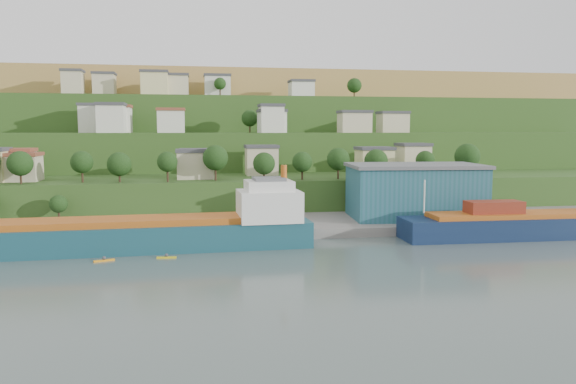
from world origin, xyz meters
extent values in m
plane|color=#475753|center=(0.00, 0.00, 0.00)|extent=(500.00, 500.00, 0.00)
cube|color=slate|center=(20.00, 28.00, 0.00)|extent=(220.00, 26.00, 4.00)
cube|color=#284719|center=(0.00, 56.00, 0.00)|extent=(260.00, 32.00, 20.00)
cube|color=#284719|center=(0.00, 86.00, 0.00)|extent=(280.00, 32.00, 44.00)
cube|color=#284719|center=(0.00, 116.00, 0.00)|extent=(300.00, 32.00, 70.00)
cube|color=#A27B3D|center=(0.00, 190.00, 0.00)|extent=(360.00, 120.00, 96.00)
cube|color=beige|center=(-49.47, 56.63, 13.65)|extent=(8.69, 7.37, 7.29)
cube|color=brown|center=(-49.47, 56.63, 17.74)|extent=(9.29, 7.97, 0.90)
cube|color=beige|center=(-46.83, 52.45, 13.16)|extent=(8.31, 8.32, 6.32)
cube|color=brown|center=(-46.83, 52.45, 16.77)|extent=(8.91, 8.92, 0.90)
cube|color=beige|center=(-3.60, 52.20, 13.48)|extent=(9.56, 7.90, 6.95)
cube|color=#3F3F44|center=(-3.60, 52.20, 17.40)|extent=(10.16, 8.50, 0.90)
cube|color=beige|center=(-3.29, 52.37, 13.54)|extent=(8.51, 7.90, 7.09)
cube|color=#3F3F44|center=(-3.29, 52.37, 17.54)|extent=(9.11, 8.50, 0.90)
cube|color=beige|center=(15.13, 61.18, 13.87)|extent=(8.85, 7.21, 7.73)
cube|color=#3F3F44|center=(15.13, 61.18, 18.18)|extent=(9.45, 7.81, 0.90)
cube|color=beige|center=(46.22, 53.35, 13.64)|extent=(9.23, 8.10, 7.28)
cube|color=#3F3F44|center=(46.22, 53.35, 17.73)|extent=(9.83, 8.70, 0.90)
cube|color=beige|center=(60.65, 60.48, 14.06)|extent=(8.43, 8.15, 8.11)
cube|color=#3F3F44|center=(60.65, 60.48, 18.56)|extent=(9.03, 8.75, 0.90)
cube|color=silver|center=(-35.85, 91.17, 26.25)|extent=(7.36, 7.44, 8.50)
cube|color=#3F3F44|center=(-35.85, 91.17, 30.95)|extent=(7.96, 8.04, 0.90)
cube|color=beige|center=(-31.74, 91.77, 26.11)|extent=(7.71, 7.85, 8.22)
cube|color=#3F3F44|center=(-31.74, 91.77, 30.67)|extent=(8.31, 8.45, 0.90)
cube|color=silver|center=(-28.42, 80.88, 26.11)|extent=(7.97, 8.88, 8.22)
cube|color=#3F3F44|center=(-28.42, 80.88, 30.67)|extent=(8.57, 9.48, 0.90)
cube|color=silver|center=(-27.40, 88.91, 25.97)|extent=(7.92, 7.59, 7.94)
cube|color=brown|center=(-27.40, 88.91, 30.39)|extent=(8.52, 8.19, 0.90)
cube|color=silver|center=(-10.76, 84.92, 25.45)|extent=(8.36, 7.70, 6.91)
cube|color=brown|center=(-10.76, 84.92, 29.36)|extent=(8.96, 8.30, 0.90)
cube|color=silver|center=(20.75, 80.68, 26.11)|extent=(7.27, 8.21, 8.22)
cube|color=#3F3F44|center=(20.75, 80.68, 30.67)|extent=(7.87, 8.81, 0.90)
cube|color=silver|center=(21.13, 81.96, 25.27)|extent=(8.44, 8.87, 6.53)
cube|color=#3F3F44|center=(21.13, 81.96, 28.98)|extent=(9.04, 9.47, 0.90)
cube|color=beige|center=(48.45, 80.96, 25.20)|extent=(9.92, 7.25, 6.40)
cube|color=#3F3F44|center=(48.45, 80.96, 28.85)|extent=(10.52, 7.85, 0.90)
cube|color=beige|center=(64.95, 89.83, 25.25)|extent=(9.65, 7.28, 6.49)
cube|color=#3F3F44|center=(64.95, 89.83, 28.94)|extent=(10.25, 7.88, 0.90)
cube|color=beige|center=(-46.50, 118.52, 39.41)|extent=(7.02, 7.37, 8.82)
cube|color=#3F3F44|center=(-46.50, 118.52, 44.27)|extent=(7.62, 7.97, 0.90)
cube|color=beige|center=(-35.95, 121.46, 39.12)|extent=(7.71, 7.77, 8.24)
cube|color=#3F3F44|center=(-35.95, 121.46, 43.69)|extent=(8.31, 8.37, 0.90)
cube|color=beige|center=(-17.28, 113.65, 39.20)|extent=(9.42, 8.46, 8.41)
cube|color=#3F3F44|center=(-17.28, 113.65, 43.86)|extent=(10.02, 9.06, 0.90)
cube|color=beige|center=(-9.94, 118.28, 38.91)|extent=(9.45, 8.90, 7.81)
cube|color=#3F3F44|center=(-9.94, 118.28, 43.26)|extent=(10.05, 9.50, 0.90)
cube|color=silver|center=(5.70, 120.96, 39.09)|extent=(9.68, 7.33, 8.19)
cube|color=#3F3F44|center=(5.70, 120.96, 43.64)|extent=(10.28, 7.93, 0.90)
cube|color=silver|center=(37.71, 117.05, 38.08)|extent=(8.83, 8.53, 6.16)
cube|color=#3F3F44|center=(37.71, 117.05, 41.61)|extent=(9.43, 9.13, 0.90)
cylinder|color=#382619|center=(-44.84, 43.85, 11.63)|extent=(0.50, 0.50, 3.27)
sphere|color=black|center=(-44.84, 43.85, 14.90)|extent=(5.96, 5.96, 5.96)
cylinder|color=#382619|center=(-31.15, 45.77, 11.75)|extent=(0.50, 0.50, 3.50)
sphere|color=black|center=(-31.15, 45.77, 15.00)|extent=(5.45, 5.45, 5.45)
cylinder|color=#382619|center=(-22.24, 45.04, 11.41)|extent=(0.50, 0.50, 2.81)
sphere|color=black|center=(-22.24, 45.04, 14.44)|extent=(5.92, 5.92, 5.92)
cylinder|color=#382619|center=(-10.55, 43.72, 11.80)|extent=(0.50, 0.50, 3.61)
sphere|color=black|center=(-10.55, 43.72, 14.99)|extent=(5.05, 5.05, 5.05)
cylinder|color=#382619|center=(1.37, 45.45, 12.01)|extent=(0.50, 0.50, 4.03)
sphere|color=black|center=(1.37, 45.45, 15.79)|extent=(6.42, 6.42, 6.42)
cylinder|color=#382619|center=(13.43, 42.20, 11.44)|extent=(0.50, 0.50, 2.88)
sphere|color=black|center=(13.43, 42.20, 14.43)|extent=(5.64, 5.64, 5.64)
cylinder|color=#382619|center=(23.61, 43.93, 11.60)|extent=(0.50, 0.50, 3.21)
sphere|color=black|center=(23.61, 43.93, 14.65)|extent=(5.24, 5.24, 5.24)
cylinder|color=#382619|center=(33.46, 44.89, 11.78)|extent=(0.50, 0.50, 3.56)
sphere|color=black|center=(33.46, 44.89, 15.20)|extent=(5.97, 5.97, 5.97)
cylinder|color=#382619|center=(43.40, 43.54, 11.50)|extent=(0.50, 0.50, 3.00)
sphere|color=black|center=(43.40, 43.54, 14.71)|extent=(6.24, 6.24, 6.24)
cylinder|color=#382619|center=(57.56, 44.49, 11.67)|extent=(0.50, 0.50, 3.34)
sphere|color=black|center=(57.56, 44.49, 14.74)|extent=(5.11, 5.11, 5.11)
cylinder|color=#382619|center=(68.46, 42.04, 11.99)|extent=(0.50, 0.50, 3.99)
sphere|color=black|center=(68.46, 42.04, 15.85)|extent=(6.78, 6.78, 6.78)
cylinder|color=#382619|center=(-35.60, 121.73, 36.51)|extent=(0.50, 0.50, 3.01)
sphere|color=black|center=(-35.60, 121.73, 39.75)|extent=(6.31, 6.31, 6.31)
cylinder|color=#382619|center=(6.40, 114.98, 36.93)|extent=(0.50, 0.50, 3.85)
sphere|color=black|center=(6.40, 114.98, 40.09)|extent=(4.52, 4.52, 4.52)
cylinder|color=#382619|center=(14.98, 91.26, 23.65)|extent=(0.50, 0.50, 3.30)
sphere|color=black|center=(14.98, 91.26, 26.82)|extent=(5.56, 5.56, 5.56)
cylinder|color=#382619|center=(58.54, 115.78, 36.81)|extent=(0.50, 0.50, 3.62)
sphere|color=black|center=(58.54, 115.78, 40.19)|extent=(5.69, 5.69, 5.69)
cube|color=#15434F|center=(-16.66, 10.32, 1.50)|extent=(70.10, 13.24, 6.98)
cube|color=#AA5316|center=(-18.65, 10.32, 5.58)|extent=(52.10, 10.66, 1.20)
cube|color=silver|center=(10.26, 10.32, 7.97)|extent=(12.28, 10.35, 5.98)
cube|color=silver|center=(10.26, 10.32, 11.96)|extent=(9.23, 8.26, 1.99)
cube|color=#595B5E|center=(10.26, 10.32, 13.26)|extent=(6.17, 6.17, 0.60)
cylinder|color=#AA5316|center=(13.25, 10.32, 14.45)|extent=(1.23, 1.23, 2.99)
cube|color=#0C1A37|center=(67.61, 9.42, 1.27)|extent=(58.65, 11.28, 6.42)
cube|color=#AA5316|center=(65.66, 9.42, 4.96)|extent=(43.03, 9.11, 0.97)
cylinder|color=silver|center=(42.30, 9.42, 9.25)|extent=(0.32, 0.32, 6.81)
cube|color=maroon|center=(57.88, 9.42, 6.72)|extent=(11.81, 5.17, 2.53)
cube|color=#1F555D|center=(47.69, 27.56, 8.00)|extent=(31.54, 20.70, 12.00)
cube|color=#595B5E|center=(47.69, 27.56, 14.40)|extent=(32.63, 21.79, 0.80)
cube|color=silver|center=(-39.24, 16.24, 1.60)|extent=(4.20, 2.37, 0.79)
cube|color=orange|center=(-20.01, 1.80, 0.13)|extent=(3.57, 1.73, 0.27)
sphere|color=#3F3F44|center=(-20.01, 1.80, 0.58)|extent=(0.62, 0.62, 0.62)
cube|color=yellow|center=(-9.36, 2.31, 0.13)|extent=(3.50, 1.00, 0.26)
sphere|color=#3F3F44|center=(-9.36, 2.31, 0.56)|extent=(0.61, 0.61, 0.61)
camera|label=1|loc=(-4.67, -98.26, 22.69)|focal=35.00mm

